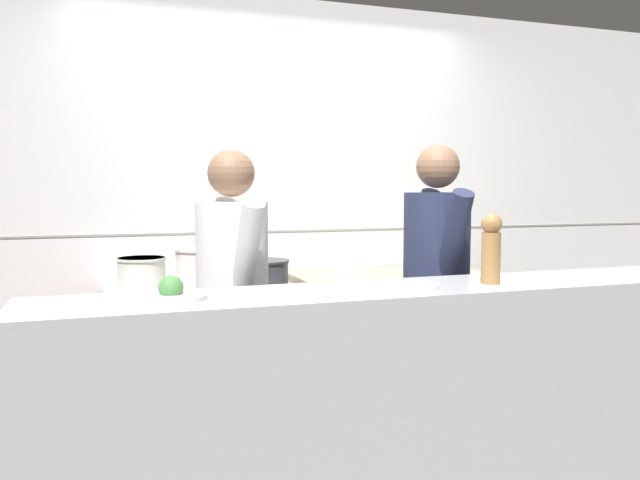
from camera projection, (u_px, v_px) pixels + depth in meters
name	position (u px, v px, depth m)	size (l,w,h in m)	color
wall_back_tiled	(279.00, 207.00, 3.97)	(8.00, 0.06, 2.60)	white
oven_range	(205.00, 365.00, 3.49)	(1.06, 0.71, 0.87)	maroon
prep_counter	(393.00, 346.00, 3.86)	(1.21, 0.65, 0.90)	gray
pass_counter	(407.00, 415.00, 2.49)	(2.89, 0.45, 1.04)	#B7BABF
stock_pot	(142.00, 273.00, 3.37)	(0.27, 0.27, 0.18)	beige
sauce_pot	(205.00, 268.00, 3.41)	(0.33, 0.33, 0.23)	beige
braising_pot	(264.00, 272.00, 3.52)	(0.29, 0.29, 0.15)	#2D2D33
mixing_bowl_steel	(346.00, 268.00, 3.79)	(0.23, 0.23, 0.08)	#B7BABF
plated_dish_main	(171.00, 293.00, 2.17)	(0.25, 0.25, 0.09)	white
plated_dish_appetiser	(410.00, 286.00, 2.41)	(0.22, 0.22, 0.02)	white
pepper_mill	(491.00, 247.00, 2.52)	(0.08, 0.08, 0.28)	#AD7A47
chef_head_cook	(233.00, 307.00, 2.82)	(0.36, 0.70, 1.59)	black
chef_sous	(436.00, 289.00, 3.16)	(0.37, 0.72, 1.64)	black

